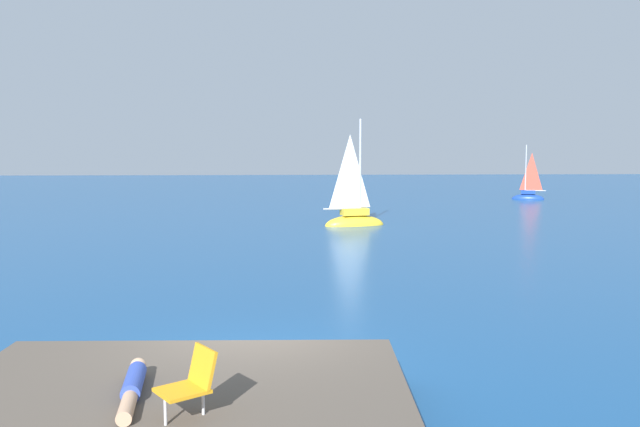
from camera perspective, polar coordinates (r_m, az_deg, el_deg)
name	(u,v)px	position (r m, az deg, el deg)	size (l,w,h in m)	color
ground_plane	(252,369)	(11.51, -6.03, -13.43)	(160.00, 160.00, 0.00)	navy
shore_ledge	(176,418)	(8.85, -12.56, -17.16)	(5.98, 4.41, 0.70)	brown
boulder_seaward	(40,388)	(11.50, -23.37, -13.89)	(0.89, 0.71, 0.49)	#4B4941
boulder_inland	(60,376)	(11.93, -21.89, -13.12)	(0.78, 0.62, 0.43)	brown
sailboat_near	(354,219)	(31.68, 3.02, -0.50)	(3.13, 1.64, 5.68)	yellow
sailboat_far	(528,196)	(50.22, 17.82, 1.48)	(2.44, 1.55, 4.39)	#193D99
person_sunbather	(133,386)	(8.71, -16.12, -14.35)	(0.40, 1.76, 0.25)	#334CB2
beach_chair	(191,380)	(7.77, -11.24, -14.19)	(0.76, 0.73, 0.80)	orange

